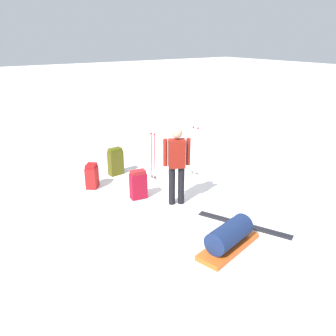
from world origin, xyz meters
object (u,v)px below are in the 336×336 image
Objects in this scene: skier_standing at (177,162)px; backpack_large_dark at (116,162)px; gear_sled at (229,237)px; backpack_small_spare at (138,185)px; ski_poles_planted_far at (195,149)px; ski_pair_near at (243,225)px; ski_poles_planted_near at (153,154)px; backpack_bright at (92,176)px.

skier_standing is 2.37m from backpack_large_dark.
backpack_large_dark is 0.52× the size of gear_sled.
ski_poles_planted_far reaches higher than backpack_small_spare.
ski_poles_planted_near is at bearing -176.43° from ski_pair_near.
ski_poles_planted_near is 0.88× the size of gear_sled.
backpack_large_dark is at bearing 171.59° from backpack_small_spare.
backpack_small_spare is at bearing -78.74° from ski_poles_planted_far.
gear_sled reaches higher than ski_pair_near.
backpack_small_spare is 2.62m from gear_sled.
backpack_bright is 2.68m from ski_poles_planted_far.
backpack_bright is 0.46× the size of ski_poles_planted_far.
backpack_bright is 1.59m from ski_poles_planted_near.
ski_poles_planted_near reaches higher than gear_sled.
backpack_bright is at bearing -104.36° from ski_poles_planted_near.
backpack_large_dark is 0.96m from backpack_bright.
ski_pair_near is 2.65× the size of backpack_small_spare.
backpack_bright is at bearing -153.27° from ski_pair_near.
ski_pair_near is 1.27× the size of gear_sled.
backpack_bright is 3.84m from gear_sled.
ski_pair_near is 1.36× the size of ski_poles_planted_far.
backpack_large_dark is at bearing -167.61° from ski_pair_near.
ski_poles_planted_far is 0.94× the size of gear_sled.
ski_poles_planted_far is at bearing 151.05° from gear_sled.
skier_standing reaches higher than backpack_small_spare.
backpack_bright is 0.90× the size of backpack_small_spare.
backpack_small_spare is at bearing -174.14° from gear_sled.
ski_poles_planted_near is at bearing 75.64° from backpack_bright.
ski_poles_planted_near is (0.82, 0.64, 0.32)m from backpack_large_dark.
ski_poles_planted_far is 3.44m from gear_sled.
ski_poles_planted_far reaches higher than backpack_large_dark.
gear_sled is (3.74, 0.88, -0.07)m from backpack_bright.
ski_poles_planted_near reaches higher than ski_pair_near.
backpack_small_spare is (-2.19, -1.06, 0.31)m from ski_pair_near.
gear_sled is (2.98, -1.65, -0.49)m from ski_poles_planted_far.
ski_poles_planted_far is (0.76, 2.53, 0.43)m from backpack_bright.
ski_pair_near is at bearing 25.84° from backpack_small_spare.
gear_sled is (3.36, -0.61, -0.45)m from ski_poles_planted_near.
gear_sled is (0.41, -0.79, 0.21)m from ski_pair_near.
backpack_bright reaches higher than gear_sled.
backpack_bright is at bearing -166.71° from gear_sled.
backpack_bright is at bearing -62.75° from backpack_large_dark.
skier_standing is at bearing -160.86° from ski_pair_near.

